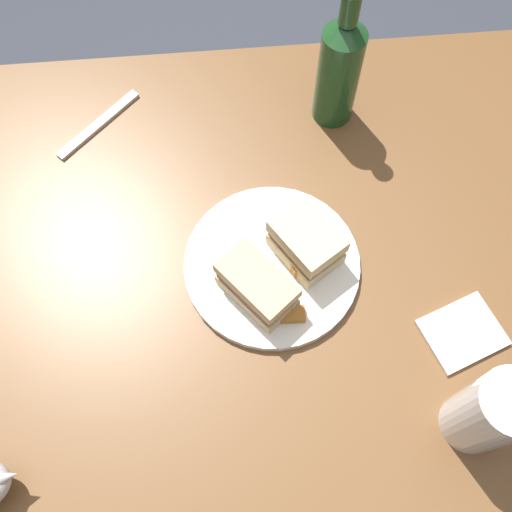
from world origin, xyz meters
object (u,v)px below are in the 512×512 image
(sandwich_half_left, at_px, (260,285))
(napkin, at_px, (466,332))
(pint_glass, at_px, (490,414))
(sandwich_half_right, at_px, (309,240))
(fork, at_px, (101,124))
(plate, at_px, (275,265))
(cider_bottle, at_px, (342,68))

(sandwich_half_left, bearing_deg, napkin, 164.10)
(pint_glass, bearing_deg, sandwich_half_right, -54.60)
(pint_glass, distance_m, fork, 0.76)
(pint_glass, bearing_deg, plate, -46.28)
(cider_bottle, relative_size, fork, 1.49)
(cider_bottle, bearing_deg, pint_glass, 101.87)
(plate, distance_m, sandwich_half_right, 0.07)
(plate, height_order, cider_bottle, cider_bottle)
(plate, bearing_deg, fork, -47.12)
(fork, bearing_deg, sandwich_half_left, 81.60)
(napkin, distance_m, fork, 0.69)
(fork, bearing_deg, napkin, 97.72)
(sandwich_half_right, height_order, fork, sandwich_half_right)
(pint_glass, bearing_deg, sandwich_half_left, -37.62)
(cider_bottle, bearing_deg, sandwich_half_right, 73.04)
(fork, bearing_deg, pint_glass, 89.15)
(plate, distance_m, sandwich_half_left, 0.07)
(plate, bearing_deg, napkin, 153.87)
(sandwich_half_left, distance_m, pint_glass, 0.35)
(pint_glass, relative_size, napkin, 1.50)
(plate, bearing_deg, sandwich_half_right, -162.50)
(pint_glass, xyz_separation_m, fork, (0.52, -0.55, -0.07))
(sandwich_half_left, xyz_separation_m, napkin, (-0.30, 0.08, -0.04))
(plate, relative_size, fork, 1.50)
(napkin, bearing_deg, cider_bottle, -72.08)
(sandwich_half_left, xyz_separation_m, fork, (0.24, -0.34, -0.04))
(plate, distance_m, pint_glass, 0.37)
(cider_bottle, bearing_deg, plate, 64.80)
(sandwich_half_right, distance_m, pint_glass, 0.34)
(plate, xyz_separation_m, sandwich_half_right, (-0.05, -0.02, 0.04))
(sandwich_half_right, height_order, napkin, sandwich_half_right)
(plate, relative_size, sandwich_half_right, 2.15)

